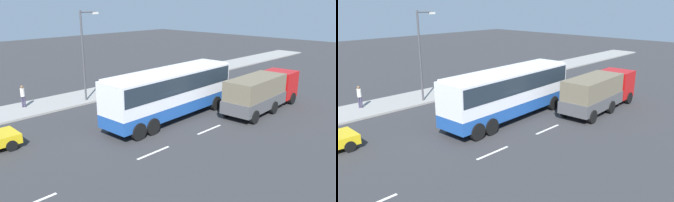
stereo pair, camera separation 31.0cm
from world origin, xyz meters
TOP-DOWN VIEW (x-y plane):
  - ground_plane at (0.00, 0.00)m, footprint 120.00×120.00m
  - sidewalk_curb at (0.00, 9.51)m, footprint 80.00×4.00m
  - lane_centreline at (-0.88, -3.24)m, footprint 31.66×0.16m
  - coach_bus at (1.62, 0.11)m, footprint 11.09×3.07m
  - cargo_truck at (7.96, -3.49)m, footprint 8.26×2.85m
  - pedestrian_near_curb at (-4.81, 9.97)m, footprint 0.32×0.32m
  - street_lamp at (-0.12, 8.21)m, footprint 1.71×0.24m

SIDE VIEW (x-z plane):
  - ground_plane at x=0.00m, z-range 0.00..0.00m
  - lane_centreline at x=-0.88m, z-range 0.00..0.01m
  - sidewalk_curb at x=0.00m, z-range 0.00..0.15m
  - pedestrian_near_curb at x=-4.81m, z-range 0.29..2.05m
  - cargo_truck at x=7.96m, z-range 0.17..2.95m
  - coach_bus at x=1.62m, z-range 0.43..4.04m
  - street_lamp at x=-0.12m, z-range 0.67..8.00m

